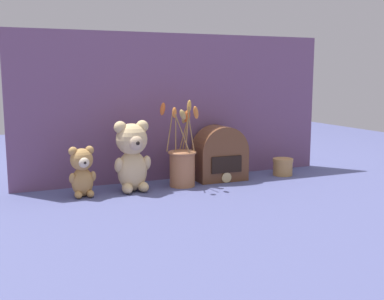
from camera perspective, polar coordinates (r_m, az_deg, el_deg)
ground_plane at (r=1.88m, az=0.24°, el=-4.31°), size 4.00×4.00×0.00m
backdrop_wall at (r=1.99m, az=-1.70°, el=5.10°), size 1.34×0.02×0.59m
teddy_bear_large at (r=1.79m, az=-7.10°, el=-0.55°), size 0.14×0.13×0.26m
teddy_bear_medium at (r=1.75m, az=-12.89°, el=-2.39°), size 0.10×0.09×0.18m
flower_vase at (r=1.86m, az=-1.17°, el=-1.49°), size 0.13×0.16×0.33m
vintage_radio at (r=1.98m, az=3.32°, el=-0.74°), size 0.21×0.13×0.22m
decorative_tin_tall at (r=2.11m, az=10.71°, el=-1.96°), size 0.09×0.09×0.07m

